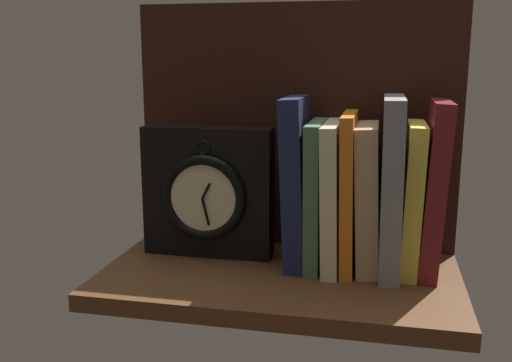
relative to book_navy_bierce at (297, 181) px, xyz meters
The scene contains 11 objects.
ground_plane 15.12cm from the book_navy_bierce, 108.52° to the right, with size 53.00×29.26×2.50cm, color #4C2D19.
back_panel 11.57cm from the book_navy_bierce, 100.93° to the left, with size 53.00×1.20×40.12cm, color black.
book_navy_bierce is the anchor object (origin of this frame).
book_green_romantic 3.45cm from the book_navy_bierce, ahead, with size 2.18×13.84×22.08cm, color #476B44.
book_cream_twain 5.79cm from the book_navy_bierce, ahead, with size 2.34×15.85×22.01cm, color beige.
book_orange_pandolfini 7.97cm from the book_navy_bierce, ahead, with size 1.86×14.64×23.44cm, color orange.
book_tan_shortstories 10.90cm from the book_navy_bierce, ahead, with size 3.22×13.08×21.84cm, color tan.
book_gray_chess 14.11cm from the book_navy_bierce, ahead, with size 2.94×16.60×25.94cm, color gray.
book_yellow_seinlanguage 17.22cm from the book_navy_bierce, ahead, with size 2.50×12.57×22.19cm, color gold.
book_maroon_dawkins 20.04cm from the book_navy_bierce, ahead, with size 2.71×12.82×25.46cm, color maroon.
framed_clock 14.65cm from the book_navy_bierce, behind, with size 20.80×5.91×20.80cm.
Camera 1 is at (14.06, -80.83, 31.47)cm, focal length 40.61 mm.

